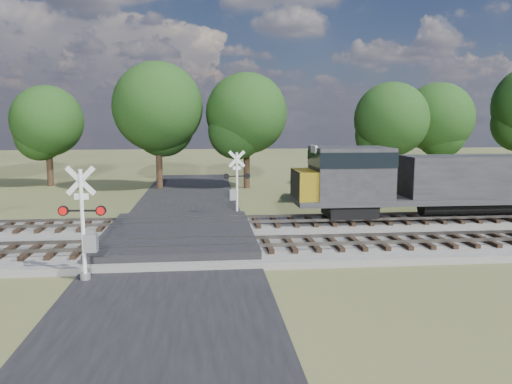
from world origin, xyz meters
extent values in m
plane|color=#3E4826|center=(0.00, 0.00, 0.00)|extent=(160.00, 160.00, 0.00)
cube|color=gray|center=(10.00, 0.50, 0.15)|extent=(140.00, 10.00, 0.30)
cube|color=black|center=(0.00, 0.00, 0.04)|extent=(7.00, 60.00, 0.08)
cube|color=#262628|center=(0.00, 0.50, 0.32)|extent=(7.00, 9.00, 0.62)
cube|color=black|center=(2.00, -2.00, 0.39)|extent=(44.00, 2.60, 0.18)
cube|color=#58524B|center=(10.00, -2.72, 0.55)|extent=(140.00, 0.08, 0.15)
cube|color=#58524B|center=(10.00, -1.28, 0.55)|extent=(140.00, 0.08, 0.15)
cube|color=black|center=(2.00, 3.00, 0.39)|extent=(44.00, 2.60, 0.18)
cube|color=#58524B|center=(10.00, 2.28, 0.55)|extent=(140.00, 0.08, 0.15)
cube|color=#58524B|center=(10.00, 3.72, 0.55)|extent=(140.00, 0.08, 0.15)
cylinder|color=silver|center=(-3.08, -5.17, 2.05)|extent=(0.14, 0.14, 4.09)
cylinder|color=gray|center=(-3.08, -5.17, 0.15)|extent=(0.37, 0.37, 0.31)
cube|color=silver|center=(-3.08, -5.17, 3.69)|extent=(1.07, 0.12, 1.07)
cube|color=silver|center=(-3.08, -5.17, 3.69)|extent=(1.07, 0.12, 1.07)
cube|color=silver|center=(-3.08, -5.17, 3.12)|extent=(0.51, 0.07, 0.23)
cube|color=black|center=(-3.08, -5.17, 2.61)|extent=(1.64, 0.18, 0.06)
cylinder|color=red|center=(-3.74, -5.12, 2.61)|extent=(0.38, 0.13, 0.37)
cylinder|color=red|center=(-2.42, -5.21, 2.61)|extent=(0.38, 0.13, 0.37)
cube|color=gray|center=(-2.83, -5.18, 1.43)|extent=(0.48, 0.34, 0.67)
cylinder|color=silver|center=(3.18, 6.46, 1.96)|extent=(0.14, 0.14, 3.92)
cylinder|color=gray|center=(3.18, 6.46, 0.15)|extent=(0.35, 0.35, 0.29)
cube|color=silver|center=(3.18, 6.46, 3.52)|extent=(1.02, 0.17, 1.02)
cube|color=silver|center=(3.18, 6.46, 3.52)|extent=(1.02, 0.17, 1.02)
cube|color=silver|center=(3.18, 6.46, 2.99)|extent=(0.49, 0.09, 0.22)
cube|color=black|center=(3.18, 6.46, 2.50)|extent=(1.56, 0.26, 0.06)
cylinder|color=red|center=(3.81, 6.54, 2.50)|extent=(0.36, 0.14, 0.35)
cylinder|color=red|center=(2.55, 6.38, 2.50)|extent=(0.36, 0.14, 0.35)
cube|color=gray|center=(2.94, 6.43, 1.37)|extent=(0.47, 0.35, 0.64)
cube|color=#44261D|center=(11.47, 11.73, 1.46)|extent=(5.05, 5.05, 2.92)
cube|color=#323234|center=(11.47, 11.73, 3.02)|extent=(5.56, 5.56, 0.21)
cylinder|color=black|center=(-12.49, 22.69, 2.22)|extent=(0.56, 0.56, 4.43)
sphere|color=#1A3912|center=(-12.49, 22.69, 5.77)|extent=(6.21, 6.21, 6.21)
cylinder|color=black|center=(-2.58, 19.51, 2.67)|extent=(0.56, 0.56, 5.33)
sphere|color=#1A3912|center=(-2.58, 19.51, 6.93)|extent=(7.47, 7.47, 7.47)
cylinder|color=black|center=(4.86, 19.58, 2.46)|extent=(0.56, 0.56, 4.93)
sphere|color=#1A3912|center=(4.86, 19.58, 6.41)|extent=(6.90, 6.90, 6.90)
cylinder|color=black|center=(17.28, 18.69, 2.27)|extent=(0.56, 0.56, 4.54)
sphere|color=#1A3912|center=(17.28, 18.69, 5.91)|extent=(6.36, 6.36, 6.36)
cylinder|color=black|center=(22.81, 21.50, 2.32)|extent=(0.56, 0.56, 4.65)
sphere|color=#1A3912|center=(22.81, 21.50, 6.04)|extent=(6.51, 6.51, 6.51)
camera|label=1|loc=(1.32, -23.18, 5.79)|focal=35.00mm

